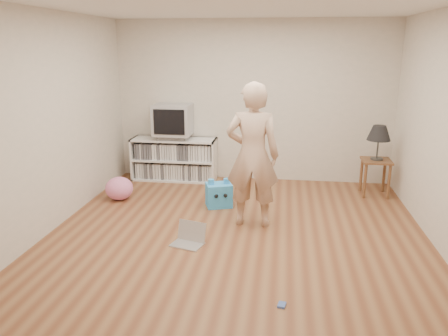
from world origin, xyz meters
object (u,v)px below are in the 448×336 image
plush_pink (119,188)px  side_table (376,168)px  table_lamp (379,134)px  person (253,156)px  laptop (189,238)px  plush_blue (219,195)px  crt_tv (173,119)px  dvd_deck (174,137)px  media_unit (175,159)px

plush_pink → side_table: bearing=11.1°
table_lamp → person: (-1.75, -1.38, -0.05)m
laptop → plush_blue: size_ratio=0.98×
crt_tv → laptop: size_ratio=1.46×
table_lamp → plush_pink: bearing=-168.9°
dvd_deck → plush_blue: (0.93, -1.18, -0.56)m
crt_tv → plush_pink: (-0.56, -1.10, -0.85)m
table_lamp → person: size_ratio=0.29×
plush_blue → media_unit: bearing=108.8°
laptop → plush_pink: plush_pink is taller
table_lamp → plush_blue: bearing=-160.2°
media_unit → plush_blue: media_unit is taller
dvd_deck → plush_blue: size_ratio=1.08×
person → laptop: (-0.66, -0.67, -0.83)m
media_unit → table_lamp: (3.18, -0.39, 0.59)m
person → laptop: bearing=46.1°
crt_tv → plush_blue: bearing=-51.6°
table_lamp → laptop: size_ratio=1.25×
laptop → plush_blue: 1.25m
crt_tv → side_table: (3.18, -0.37, -0.60)m
dvd_deck → side_table: 3.22m
crt_tv → side_table: 3.26m
media_unit → plush_pink: size_ratio=3.51×
media_unit → plush_pink: 1.26m
dvd_deck → plush_pink: 1.36m
person → laptop: 1.25m
laptop → person: bearing=61.4°
crt_tv → person: size_ratio=0.34×
table_lamp → laptop: (-2.40, -2.04, -0.88)m
crt_tv → laptop: (0.78, -2.41, -0.95)m
person → media_unit: bearing=-50.2°
person → plush_blue: 1.05m
dvd_deck → laptop: size_ratio=1.10×
dvd_deck → table_lamp: table_lamp is taller
crt_tv → table_lamp: (3.18, -0.37, -0.08)m
laptop → plush_pink: (-1.33, 1.31, 0.10)m
dvd_deck → table_lamp: 3.21m
side_table → laptop: bearing=-139.6°
table_lamp → plush_pink: size_ratio=1.29×
crt_tv → media_unit: bearing=90.0°
crt_tv → plush_blue: crt_tv is taller
crt_tv → laptop: 2.71m
crt_tv → table_lamp: bearing=-6.6°
table_lamp → laptop: table_lamp is taller
media_unit → plush_blue: size_ratio=3.35×
laptop → plush_blue: plush_blue is taller
crt_tv → person: (1.44, -1.75, -0.13)m
dvd_deck → crt_tv: size_ratio=0.75×
media_unit → crt_tv: 0.67m
dvd_deck → plush_pink: size_ratio=1.13×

